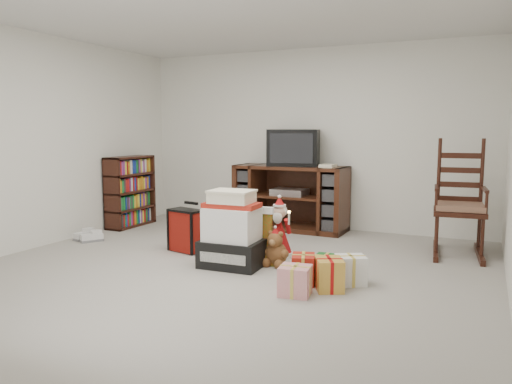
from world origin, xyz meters
TOP-DOWN VIEW (x-y plane):
  - room at (0.00, 0.00)m, footprint 5.01×5.01m
  - tv_stand at (-0.16, 2.19)m, footprint 1.57×0.60m
  - bookshelf at (-2.33, 1.46)m, footprint 0.27×0.82m
  - rocking_chair at (2.04, 1.69)m, footprint 0.61×0.93m
  - gift_pile at (-0.02, 0.16)m, footprint 0.62×0.46m
  - red_suitcase at (-0.78, 0.49)m, footprint 0.41×0.28m
  - stocking at (0.20, 0.39)m, footprint 0.29×0.14m
  - teddy_bear at (0.37, 0.39)m, footprint 0.24×0.21m
  - santa_figurine at (0.25, 0.77)m, footprint 0.32×0.30m
  - mrs_claus_figurine at (-0.45, 0.72)m, footprint 0.26×0.25m
  - sneaker_pair at (-2.21, 0.46)m, footprint 0.38×0.29m
  - gift_cluster at (0.96, -0.06)m, footprint 0.71×0.81m
  - crt_television at (-0.12, 2.20)m, footprint 0.76×0.62m

SIDE VIEW (x-z plane):
  - sneaker_pair at x=-2.21m, z-range 0.00..0.10m
  - gift_cluster at x=0.96m, z-range 0.00..0.24m
  - teddy_bear at x=0.37m, z-range -0.02..0.33m
  - mrs_claus_figurine at x=-0.45m, z-range -0.06..0.47m
  - red_suitcase at x=-0.78m, z-range -0.04..0.53m
  - santa_figurine at x=0.25m, z-range -0.08..0.58m
  - stocking at x=0.20m, z-range 0.00..0.60m
  - gift_pile at x=-0.02m, z-range -0.05..0.72m
  - tv_stand at x=-0.16m, z-range 0.00..0.89m
  - rocking_chair at x=2.04m, z-range -0.21..1.13m
  - bookshelf at x=-2.33m, z-range -0.02..0.98m
  - crt_television at x=-0.12m, z-range 0.89..1.38m
  - room at x=0.00m, z-range -0.01..2.51m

